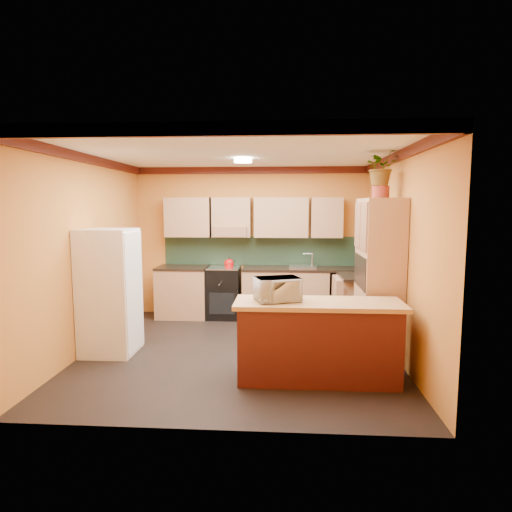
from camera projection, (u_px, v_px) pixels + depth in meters
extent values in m
plane|color=black|center=(239.00, 351.00, 5.92)|extent=(4.20, 4.20, 0.00)
cube|color=white|center=(239.00, 153.00, 5.61)|extent=(4.20, 4.20, 0.04)
cube|color=orange|center=(251.00, 242.00, 7.84)|extent=(4.20, 0.04, 2.70)
cube|color=orange|center=(213.00, 282.00, 3.68)|extent=(4.20, 0.04, 2.70)
cube|color=orange|center=(88.00, 253.00, 5.90)|extent=(0.04, 4.20, 2.70)
cube|color=orange|center=(398.00, 256.00, 5.63)|extent=(0.04, 4.20, 2.70)
cube|color=#1D3629|center=(265.00, 251.00, 7.84)|extent=(3.70, 0.02, 0.53)
cube|color=#1D3629|center=(374.00, 256.00, 7.03)|extent=(0.02, 1.40, 0.53)
cube|color=tan|center=(256.00, 217.00, 7.62)|extent=(3.10, 0.34, 0.70)
cylinder|color=white|center=(243.00, 160.00, 6.21)|extent=(0.26, 0.26, 0.06)
cube|color=tan|center=(259.00, 294.00, 7.64)|extent=(3.65, 0.60, 0.88)
cube|color=black|center=(259.00, 268.00, 7.59)|extent=(3.65, 0.62, 0.04)
cube|color=black|center=(224.00, 293.00, 7.68)|extent=(0.58, 0.58, 0.91)
cube|color=silver|center=(302.00, 267.00, 7.53)|extent=(0.48, 0.40, 0.03)
cube|color=tan|center=(359.00, 305.00, 6.76)|extent=(0.60, 0.80, 0.88)
cube|color=black|center=(360.00, 277.00, 6.70)|extent=(0.62, 0.80, 0.04)
cube|color=white|center=(109.00, 292.00, 5.78)|extent=(0.68, 0.66, 1.70)
cube|color=tan|center=(378.00, 279.00, 5.62)|extent=(0.48, 0.90, 2.10)
cylinder|color=maroon|center=(381.00, 192.00, 5.53)|extent=(0.22, 0.22, 0.16)
imported|color=tan|center=(381.00, 167.00, 5.50)|extent=(0.54, 0.50, 0.49)
cube|color=#4E1215|center=(318.00, 343.00, 4.88)|extent=(1.80, 0.55, 0.88)
cube|color=tan|center=(319.00, 304.00, 4.83)|extent=(1.90, 0.65, 0.05)
imported|color=white|center=(277.00, 289.00, 4.84)|extent=(0.57, 0.48, 0.27)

